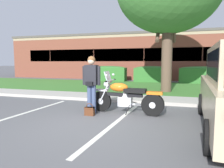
# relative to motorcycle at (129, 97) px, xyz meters

# --- Properties ---
(ground_plane) EXTENTS (140.00, 140.00, 0.00)m
(ground_plane) POSITION_rel_motorcycle_xyz_m (-0.53, -1.20, -0.49)
(ground_plane) COLOR #565659
(curb_strip) EXTENTS (60.00, 0.20, 0.12)m
(curb_strip) POSITION_rel_motorcycle_xyz_m (-0.53, 1.60, -0.43)
(curb_strip) COLOR #ADA89E
(curb_strip) RESTS_ON ground
(concrete_walk) EXTENTS (60.00, 1.50, 0.08)m
(concrete_walk) POSITION_rel_motorcycle_xyz_m (-0.53, 2.45, -0.45)
(concrete_walk) COLOR #ADA89E
(concrete_walk) RESTS_ON ground
(grass_lawn) EXTENTS (60.00, 6.54, 0.06)m
(grass_lawn) POSITION_rel_motorcycle_xyz_m (-0.53, 6.47, -0.46)
(grass_lawn) COLOR #3D752D
(grass_lawn) RESTS_ON ground
(stall_stripe_0) EXTENTS (0.38, 4.40, 0.01)m
(stall_stripe_0) POSITION_rel_motorcycle_xyz_m (-3.00, -1.00, -0.49)
(stall_stripe_0) COLOR silver
(stall_stripe_0) RESTS_ON ground
(stall_stripe_1) EXTENTS (0.38, 4.40, 0.01)m
(stall_stripe_1) POSITION_rel_motorcycle_xyz_m (-0.10, -1.00, -0.49)
(stall_stripe_1) COLOR silver
(stall_stripe_1) RESTS_ON ground
(motorcycle) EXTENTS (2.24, 0.82, 1.26)m
(motorcycle) POSITION_rel_motorcycle_xyz_m (0.00, 0.00, 0.00)
(motorcycle) COLOR black
(motorcycle) RESTS_ON ground
(rider_person) EXTENTS (0.57, 0.32, 1.70)m
(rider_person) POSITION_rel_motorcycle_xyz_m (-1.07, -0.27, 0.50)
(rider_person) COLOR black
(rider_person) RESTS_ON ground
(handbag) EXTENTS (0.28, 0.13, 0.36)m
(handbag) POSITION_rel_motorcycle_xyz_m (-1.02, -0.55, -0.34)
(handbag) COLOR #562D19
(handbag) RESTS_ON ground
(hedge_left) EXTENTS (2.98, 0.90, 1.24)m
(hedge_left) POSITION_rel_motorcycle_xyz_m (-3.92, 9.85, 0.16)
(hedge_left) COLOR #336B2D
(hedge_left) RESTS_ON ground
(hedge_center_left) EXTENTS (2.58, 0.90, 1.24)m
(hedge_center_left) POSITION_rel_motorcycle_xyz_m (-0.44, 9.85, 0.16)
(hedge_center_left) COLOR #336B2D
(hedge_center_left) RESTS_ON ground
(hedge_center_right) EXTENTS (3.05, 0.90, 1.24)m
(hedge_center_right) POSITION_rel_motorcycle_xyz_m (3.04, 9.85, 0.16)
(hedge_center_right) COLOR #336B2D
(hedge_center_right) RESTS_ON ground
(brick_building) EXTENTS (26.99, 10.54, 4.13)m
(brick_building) POSITION_rel_motorcycle_xyz_m (-1.30, 16.88, 1.58)
(brick_building) COLOR brown
(brick_building) RESTS_ON ground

